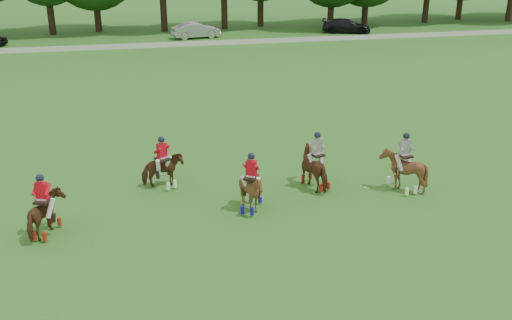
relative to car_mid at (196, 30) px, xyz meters
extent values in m
plane|color=#26631C|center=(-2.69, -42.50, -0.79)|extent=(180.00, 180.00, 0.00)
cylinder|color=black|center=(-14.32, 5.99, 1.53)|extent=(0.70, 0.70, 4.64)
cylinder|color=black|center=(-9.68, 7.02, 1.37)|extent=(0.70, 0.70, 4.31)
cylinder|color=black|center=(-2.72, 5.50, 1.83)|extent=(0.70, 0.70, 5.24)
cylinder|color=black|center=(3.94, 5.74, 1.80)|extent=(0.70, 0.70, 5.19)
cylinder|color=black|center=(8.37, 7.12, 1.45)|extent=(0.70, 0.70, 4.48)
cylinder|color=black|center=(15.85, 4.32, 1.32)|extent=(0.70, 0.70, 4.21)
cylinder|color=black|center=(20.56, 5.67, 1.25)|extent=(0.70, 0.70, 4.07)
cylinder|color=black|center=(28.47, 5.88, 1.61)|extent=(0.70, 0.70, 4.79)
cylinder|color=black|center=(33.91, 7.42, 1.43)|extent=(0.70, 0.70, 4.44)
cylinder|color=black|center=(38.73, 4.24, 1.64)|extent=(0.70, 0.70, 4.86)
cube|color=white|center=(-2.69, -4.50, -0.57)|extent=(120.00, 0.10, 0.44)
imported|color=#ACADB2|center=(0.00, 0.00, 0.00)|extent=(5.02, 2.53, 1.58)
imported|color=black|center=(16.06, 0.00, -0.04)|extent=(5.55, 3.73, 1.49)
imported|color=#512F15|center=(-10.22, -39.93, -0.07)|extent=(1.33, 1.87, 1.44)
cube|color=black|center=(-10.22, -39.93, 0.46)|extent=(0.61, 0.68, 0.08)
cylinder|color=tan|center=(-10.50, -39.82, 0.38)|extent=(0.10, 0.21, 1.29)
imported|color=#512F15|center=(-6.13, -36.80, -0.11)|extent=(1.76, 1.70, 1.36)
cube|color=black|center=(-6.13, -36.80, 0.39)|extent=(0.67, 0.71, 0.08)
cylinder|color=tan|center=(-5.88, -36.64, 0.31)|extent=(0.14, 0.19, 1.29)
imported|color=#512F15|center=(-3.20, -39.64, -0.05)|extent=(1.70, 1.75, 1.48)
cube|color=black|center=(-3.20, -39.64, 0.50)|extent=(0.65, 0.70, 0.08)
cylinder|color=tan|center=(-2.94, -39.79, 0.42)|extent=(0.13, 0.20, 1.29)
imported|color=#512F15|center=(-0.26, -38.19, 0.00)|extent=(1.41, 2.05, 1.58)
cube|color=black|center=(-0.26, -38.19, 0.58)|extent=(0.60, 0.67, 0.08)
cylinder|color=tan|center=(-0.54, -38.29, 0.50)|extent=(0.10, 0.21, 1.29)
imported|color=#512F15|center=(2.94, -39.24, 0.04)|extent=(1.57, 1.71, 1.66)
cube|color=black|center=(2.94, -39.24, 0.65)|extent=(0.53, 0.62, 0.08)
cylinder|color=tan|center=(2.64, -39.29, 0.57)|extent=(0.06, 0.21, 1.29)
sphere|color=white|center=(1.57, -38.83, -0.74)|extent=(0.09, 0.09, 0.09)
camera|label=1|loc=(-7.27, -57.91, 8.35)|focal=40.00mm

